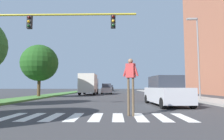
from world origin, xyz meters
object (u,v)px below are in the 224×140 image
(truck_box_delivery, at_px, (89,84))
(sedan_distant, at_px, (107,89))
(tree_far, at_px, (40,63))
(pedestrian_performer, at_px, (131,77))
(suv_crossing, at_px, (166,91))
(street_lamp_right, at_px, (197,50))
(sedan_midblock, at_px, (107,89))
(sedan_far_horizon, at_px, (110,88))
(traffic_light_gantry, at_px, (29,34))

(truck_box_delivery, bearing_deg, sedan_distant, 83.27)
(tree_far, bearing_deg, truck_box_delivery, 57.07)
(pedestrian_performer, distance_m, suv_crossing, 5.29)
(street_lamp_right, relative_size, truck_box_delivery, 1.21)
(tree_far, height_order, sedan_distant, tree_far)
(suv_crossing, height_order, sedan_midblock, suv_crossing)
(tree_far, relative_size, sedan_distant, 1.34)
(street_lamp_right, height_order, sedan_distant, street_lamp_right)
(tree_far, height_order, sedan_far_horizon, tree_far)
(suv_crossing, bearing_deg, sedan_midblock, 104.13)
(tree_far, height_order, truck_box_delivery, tree_far)
(sedan_midblock, bearing_deg, sedan_distant, 92.58)
(suv_crossing, bearing_deg, traffic_light_gantry, -167.38)
(tree_far, height_order, sedan_midblock, tree_far)
(tree_far, relative_size, suv_crossing, 1.26)
(pedestrian_performer, height_order, sedan_far_horizon, pedestrian_performer)
(traffic_light_gantry, relative_size, suv_crossing, 1.94)
(sedan_midblock, bearing_deg, traffic_light_gantry, -99.32)
(tree_far, distance_m, sedan_far_horizon, 35.48)
(sedan_far_horizon, height_order, truck_box_delivery, truck_box_delivery)
(tree_far, distance_m, truck_box_delivery, 9.01)
(tree_far, distance_m, street_lamp_right, 16.94)
(tree_far, relative_size, sedan_midblock, 1.34)
(pedestrian_performer, bearing_deg, tree_far, 125.87)
(street_lamp_right, bearing_deg, tree_far, 165.32)
(street_lamp_right, height_order, sedan_far_horizon, street_lamp_right)
(traffic_light_gantry, height_order, street_lamp_right, street_lamp_right)
(suv_crossing, bearing_deg, street_lamp_right, 46.86)
(sedan_distant, bearing_deg, truck_box_delivery, -96.73)
(tree_far, xyz_separation_m, suv_crossing, (12.25, -8.69, -3.05))
(sedan_distant, bearing_deg, street_lamp_right, -71.03)
(traffic_light_gantry, xyz_separation_m, sedan_midblock, (3.56, 21.70, -3.56))
(traffic_light_gantry, relative_size, sedan_midblock, 2.07)
(tree_far, distance_m, suv_crossing, 15.33)
(tree_far, height_order, traffic_light_gantry, traffic_light_gantry)
(sedan_midblock, distance_m, truck_box_delivery, 4.63)
(tree_far, bearing_deg, sedan_far_horizon, 78.20)
(sedan_far_horizon, distance_m, truck_box_delivery, 27.41)
(traffic_light_gantry, height_order, pedestrian_performer, traffic_light_gantry)
(sedan_far_horizon, bearing_deg, pedestrian_performer, -87.24)
(sedan_distant, height_order, sedan_far_horizon, sedan_far_horizon)
(traffic_light_gantry, bearing_deg, sedan_midblock, 80.68)
(truck_box_delivery, bearing_deg, sedan_far_horizon, 84.77)
(pedestrian_performer, xyz_separation_m, truck_box_delivery, (-4.80, 20.48, -0.03))
(traffic_light_gantry, height_order, truck_box_delivery, traffic_light_gantry)
(suv_crossing, height_order, truck_box_delivery, truck_box_delivery)
(truck_box_delivery, bearing_deg, tree_far, -122.93)
(sedan_midblock, relative_size, sedan_far_horizon, 1.02)
(suv_crossing, distance_m, sedan_far_horizon, 43.57)
(sedan_midblock, height_order, truck_box_delivery, truck_box_delivery)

